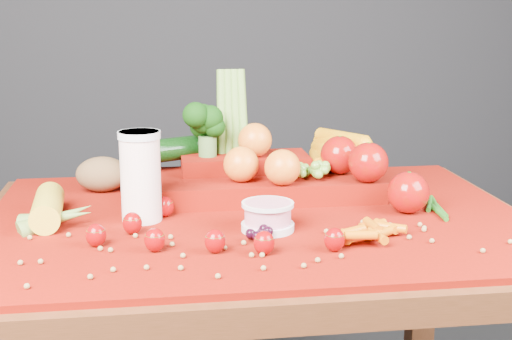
{
  "coord_description": "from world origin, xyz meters",
  "views": [
    {
      "loc": [
        -0.19,
        -1.33,
        1.17
      ],
      "look_at": [
        0.0,
        0.02,
        0.85
      ],
      "focal_mm": 50.0,
      "sensor_mm": 36.0,
      "label": 1
    }
  ],
  "objects": [
    {
      "name": "table",
      "position": [
        0.0,
        0.0,
        0.66
      ],
      "size": [
        1.1,
        0.8,
        0.75
      ],
      "color": "#381D0C",
      "rests_on": "ground"
    },
    {
      "name": "dark_grape_cluster",
      "position": [
        -0.02,
        -0.15,
        0.78
      ],
      "size": [
        0.06,
        0.05,
        0.03
      ],
      "primitive_type": null,
      "color": "black",
      "rests_on": "red_cloth"
    },
    {
      "name": "red_cloth",
      "position": [
        0.0,
        0.0,
        0.76
      ],
      "size": [
        1.05,
        0.75,
        0.01
      ],
      "primitive_type": "cube",
      "color": "#750A03",
      "rests_on": "table"
    },
    {
      "name": "produce_mound",
      "position": [
        0.05,
        0.15,
        0.82
      ],
      "size": [
        0.59,
        0.37,
        0.27
      ],
      "color": "#750A03",
      "rests_on": "red_cloth"
    },
    {
      "name": "soybean_scatter",
      "position": [
        0.0,
        -0.2,
        0.77
      ],
      "size": [
        0.84,
        0.24,
        0.01
      ],
      "primitive_type": null,
      "color": "olive",
      "rests_on": "red_cloth"
    },
    {
      "name": "corn_ear",
      "position": [
        -0.39,
        -0.01,
        0.78
      ],
      "size": [
        0.19,
        0.24,
        0.06
      ],
      "rotation": [
        0.0,
        0.0,
        1.65
      ],
      "color": "yellow",
      "rests_on": "red_cloth"
    },
    {
      "name": "baby_carrot_pile",
      "position": [
        0.19,
        -0.17,
        0.78
      ],
      "size": [
        0.17,
        0.17,
        0.03
      ],
      "primitive_type": null,
      "color": "#BE5B06",
      "rests_on": "red_cloth"
    },
    {
      "name": "milk_glass",
      "position": [
        -0.22,
        0.0,
        0.86
      ],
      "size": [
        0.08,
        0.08,
        0.17
      ],
      "rotation": [
        0.0,
        0.0,
        0.16
      ],
      "color": "white",
      "rests_on": "red_cloth"
    },
    {
      "name": "green_bean_pile",
      "position": [
        0.35,
        -0.01,
        0.77
      ],
      "size": [
        0.14,
        0.12,
        0.01
      ],
      "primitive_type": null,
      "color": "#1E5C15",
      "rests_on": "red_cloth"
    },
    {
      "name": "yogurt_bowl",
      "position": [
        0.01,
        -0.09,
        0.79
      ],
      "size": [
        0.1,
        0.1,
        0.05
      ],
      "rotation": [
        0.0,
        0.0,
        -0.03
      ],
      "color": "silver",
      "rests_on": "red_cloth"
    },
    {
      "name": "strawberry_scatter",
      "position": [
        -0.13,
        -0.15,
        0.79
      ],
      "size": [
        0.44,
        0.28,
        0.04
      ],
      "color": "#840000",
      "rests_on": "red_cloth"
    },
    {
      "name": "potato",
      "position": [
        -0.31,
        0.23,
        0.8
      ],
      "size": [
        0.11,
        0.08,
        0.08
      ],
      "primitive_type": "ellipsoid",
      "color": "brown",
      "rests_on": "red_cloth"
    }
  ]
}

